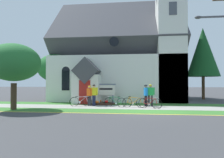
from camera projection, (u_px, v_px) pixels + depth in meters
The scene contains 19 objects.
ground at pixel (146, 105), 16.74m from camera, with size 140.00×140.00×0.00m, color #3D3D3F.
sidewalk_slab at pixel (110, 107), 15.00m from camera, with size 32.00×2.34×0.01m, color #99968E.
grass_verge at pixel (106, 111), 12.97m from camera, with size 32.00×1.76×0.01m, color #38722D.
church_lawn at pixel (113, 104), 17.21m from camera, with size 24.00×2.09×0.01m, color #38722D.
curb_paint_stripe at pixel (104, 113), 11.95m from camera, with size 28.00×0.16×0.01m, color yellow.
church_building at pixel (121, 60), 23.33m from camera, with size 13.91×12.47×12.38m.
church_sign at pixel (103, 90), 17.39m from camera, with size 2.25×0.19×1.79m.
flower_bed at pixel (102, 103), 17.16m from camera, with size 2.19×2.19×0.34m.
bicycle_red at pixel (134, 102), 14.86m from camera, with size 1.80×0.25×0.86m.
bicycle_black at pixel (150, 103), 14.30m from camera, with size 1.66×0.62×0.83m.
bicycle_green at pixel (115, 102), 15.16m from camera, with size 1.74×0.48×0.84m.
bicycle_orange at pixel (81, 101), 15.70m from camera, with size 1.74×0.47×0.81m.
cyclist_in_blue_jersey at pixel (146, 94), 15.50m from camera, with size 0.32×0.75×1.72m.
cyclist_in_yellow_jersey at pixel (89, 94), 15.87m from camera, with size 0.50×0.52×1.64m.
cyclist_in_white_jersey at pixel (94, 93), 15.78m from camera, with size 0.66×0.30×1.74m.
cyclist_in_red_jersey at pixel (150, 93), 15.62m from camera, with size 0.67×0.30×1.75m.
roadside_conifer at pixel (203, 52), 22.27m from camera, with size 3.56×3.56×8.18m.
yard_deciduous_tree at pixel (56, 68), 21.05m from camera, with size 3.95×3.95×4.96m.
verge_sapling at pixel (14, 63), 13.80m from camera, with size 3.65×3.65×4.64m.
Camera 1 is at (-1.01, -13.00, 1.87)m, focal length 31.34 mm.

